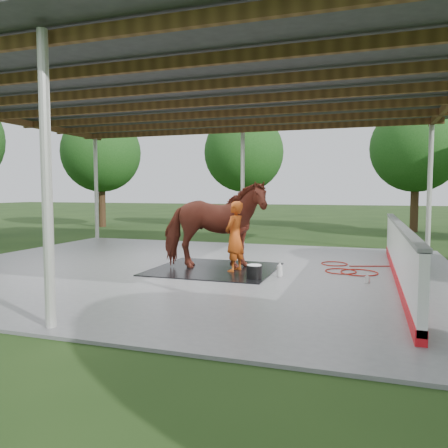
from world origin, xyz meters
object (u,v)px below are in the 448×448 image
(dasher_board, at_px, (399,254))
(handler, at_px, (235,237))
(wash_bucket, at_px, (254,272))
(horse, at_px, (214,225))

(dasher_board, bearing_deg, handler, -177.57)
(dasher_board, relative_size, handler, 5.07)
(wash_bucket, bearing_deg, dasher_board, 15.93)
(horse, height_order, handler, horse)
(horse, xyz_separation_m, handler, (0.53, -0.14, -0.23))
(dasher_board, xyz_separation_m, wash_bucket, (-2.80, -0.80, -0.39))
(wash_bucket, bearing_deg, horse, 145.35)
(horse, distance_m, handler, 0.59)
(handler, distance_m, wash_bucket, 1.10)
(dasher_board, xyz_separation_m, horse, (-3.95, -0.01, 0.48))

